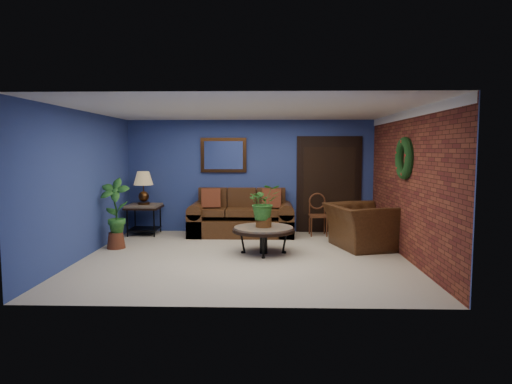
{
  "coord_description": "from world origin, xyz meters",
  "views": [
    {
      "loc": [
        0.41,
        -7.69,
        1.85
      ],
      "look_at": [
        0.18,
        0.55,
        1.08
      ],
      "focal_mm": 32.0,
      "sensor_mm": 36.0,
      "label": 1
    }
  ],
  "objects_px": {
    "end_table": "(144,211)",
    "side_chair": "(318,211)",
    "sofa": "(242,220)",
    "coffee_table": "(264,230)",
    "table_lamp": "(143,184)",
    "armchair": "(361,226)"
  },
  "relations": [
    {
      "from": "table_lamp",
      "to": "coffee_table",
      "type": "bearing_deg",
      "value": -33.66
    },
    {
      "from": "end_table",
      "to": "table_lamp",
      "type": "distance_m",
      "value": 0.6
    },
    {
      "from": "coffee_table",
      "to": "table_lamp",
      "type": "relative_size",
      "value": 1.6
    },
    {
      "from": "coffee_table",
      "to": "armchair",
      "type": "relative_size",
      "value": 0.88
    },
    {
      "from": "side_chair",
      "to": "armchair",
      "type": "height_order",
      "value": "side_chair"
    },
    {
      "from": "end_table",
      "to": "armchair",
      "type": "height_order",
      "value": "armchair"
    },
    {
      "from": "coffee_table",
      "to": "side_chair",
      "type": "xyz_separation_m",
      "value": [
        1.15,
        1.81,
        0.09
      ]
    },
    {
      "from": "sofa",
      "to": "end_table",
      "type": "distance_m",
      "value": 2.13
    },
    {
      "from": "armchair",
      "to": "table_lamp",
      "type": "bearing_deg",
      "value": 58.78
    },
    {
      "from": "coffee_table",
      "to": "armchair",
      "type": "xyz_separation_m",
      "value": [
        1.83,
        0.52,
        -0.01
      ]
    },
    {
      "from": "end_table",
      "to": "side_chair",
      "type": "height_order",
      "value": "side_chair"
    },
    {
      "from": "table_lamp",
      "to": "end_table",
      "type": "bearing_deg",
      "value": 135.0
    },
    {
      "from": "sofa",
      "to": "table_lamp",
      "type": "xyz_separation_m",
      "value": [
        -2.12,
        -0.03,
        0.78
      ]
    },
    {
      "from": "table_lamp",
      "to": "armchair",
      "type": "xyz_separation_m",
      "value": [
        4.45,
        -1.23,
        -0.7
      ]
    },
    {
      "from": "end_table",
      "to": "coffee_table",
      "type": "bearing_deg",
      "value": -33.66
    },
    {
      "from": "sofa",
      "to": "coffee_table",
      "type": "relative_size",
      "value": 2.01
    },
    {
      "from": "coffee_table",
      "to": "side_chair",
      "type": "height_order",
      "value": "side_chair"
    },
    {
      "from": "end_table",
      "to": "armchair",
      "type": "xyz_separation_m",
      "value": [
        4.45,
        -1.23,
        -0.1
      ]
    },
    {
      "from": "table_lamp",
      "to": "armchair",
      "type": "distance_m",
      "value": 4.67
    },
    {
      "from": "sofa",
      "to": "side_chair",
      "type": "xyz_separation_m",
      "value": [
        1.65,
        0.03,
        0.18
      ]
    },
    {
      "from": "end_table",
      "to": "side_chair",
      "type": "relative_size",
      "value": 0.8
    },
    {
      "from": "armchair",
      "to": "side_chair",
      "type": "bearing_deg",
      "value": 11.93
    }
  ]
}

